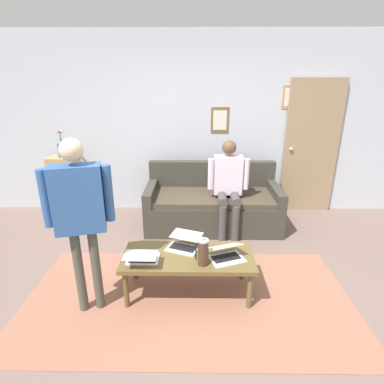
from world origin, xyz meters
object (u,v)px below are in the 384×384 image
object	(u,v)px
person_seated	(228,183)
flower_vase	(61,148)
couch	(212,205)
laptop_left	(184,244)
laptop_right	(142,258)
interior_door	(311,148)
laptop_center	(226,254)
person_standing	(79,207)
french_press	(203,252)
side_shelf	(67,186)
coffee_table	(188,259)

from	to	relation	value
person_seated	flower_vase	bearing A→B (deg)	-13.89
couch	flower_vase	distance (m)	2.41
laptop_left	laptop_right	size ratio (longest dim) A/B	1.21
laptop_right	interior_door	bearing A→B (deg)	-135.45
interior_door	laptop_center	bearing A→B (deg)	55.54
interior_door	person_seated	size ratio (longest dim) A/B	1.60
interior_door	person_standing	distance (m)	3.61
french_press	person_seated	size ratio (longest dim) A/B	0.22
laptop_right	side_shelf	distance (m)	2.54
interior_door	french_press	world-z (taller)	interior_door
side_shelf	flower_vase	size ratio (longest dim) A/B	2.29
coffee_table	flower_vase	world-z (taller)	flower_vase
flower_vase	person_seated	size ratio (longest dim) A/B	0.32
couch	flower_vase	bearing A→B (deg)	-9.55
coffee_table	side_shelf	bearing A→B (deg)	-44.66
laptop_right	person_seated	world-z (taller)	person_seated
side_shelf	coffee_table	bearing A→B (deg)	135.34
coffee_table	laptop_left	distance (m)	0.17
couch	french_press	xyz separation A→B (m)	(0.18, 1.69, 0.24)
coffee_table	person_standing	distance (m)	1.13
laptop_left	laptop_right	bearing A→B (deg)	34.59
interior_door	coffee_table	xyz separation A→B (m)	(1.84, 2.11, -0.65)
couch	side_shelf	xyz separation A→B (m)	(2.26, -0.38, 0.16)
french_press	flower_vase	size ratio (longest dim) A/B	0.69
side_shelf	person_standing	xyz separation A→B (m)	(-1.05, 2.16, 0.56)
laptop_right	flower_vase	world-z (taller)	flower_vase
couch	laptop_left	distance (m)	1.45
laptop_left	french_press	size ratio (longest dim) A/B	1.41
couch	french_press	distance (m)	1.72
couch	coffee_table	xyz separation A→B (m)	(0.31, 1.54, 0.07)
couch	side_shelf	distance (m)	2.30
interior_door	laptop_right	bearing A→B (deg)	44.55
laptop_center	french_press	size ratio (longest dim) A/B	1.39
side_shelf	flower_vase	bearing A→B (deg)	177.77
coffee_table	flower_vase	bearing A→B (deg)	-44.70
couch	person_standing	world-z (taller)	person_standing
french_press	person_seated	bearing A→B (deg)	-104.13
flower_vase	person_standing	size ratio (longest dim) A/B	0.25
coffee_table	person_standing	size ratio (longest dim) A/B	0.79
coffee_table	interior_door	bearing A→B (deg)	-131.07
laptop_left	flower_vase	xyz separation A→B (m)	(1.89, -1.78, 0.59)
couch	flower_vase	world-z (taller)	flower_vase
laptop_center	person_standing	xyz separation A→B (m)	(1.25, 0.19, 0.56)
french_press	side_shelf	world-z (taller)	side_shelf
side_shelf	couch	bearing A→B (deg)	170.45
person_standing	person_seated	xyz separation A→B (m)	(-1.40, -1.56, -0.30)
person_standing	laptop_center	bearing A→B (deg)	-171.31
laptop_center	laptop_right	world-z (taller)	laptop_center
side_shelf	person_seated	xyz separation A→B (m)	(-2.45, 0.61, 0.27)
side_shelf	person_standing	distance (m)	2.47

